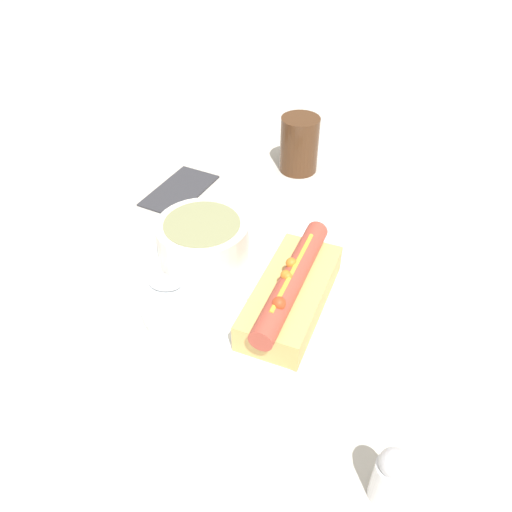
# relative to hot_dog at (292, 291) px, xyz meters

# --- Properties ---
(ground_plane) EXTENTS (4.00, 4.00, 0.00)m
(ground_plane) POSITION_rel_hot_dog_xyz_m (-0.00, 0.07, -0.04)
(ground_plane) COLOR #BCB7AD
(dinner_plate) EXTENTS (0.29, 0.29, 0.01)m
(dinner_plate) POSITION_rel_hot_dog_xyz_m (-0.00, 0.07, -0.03)
(dinner_plate) COLOR white
(dinner_plate) RESTS_ON ground_plane
(hot_dog) EXTENTS (0.18, 0.15, 0.06)m
(hot_dog) POSITION_rel_hot_dog_xyz_m (0.00, 0.00, 0.00)
(hot_dog) COLOR #DBAD60
(hot_dog) RESTS_ON dinner_plate
(soup_bowl) EXTENTS (0.11, 0.11, 0.06)m
(soup_bowl) POSITION_rel_hot_dog_xyz_m (-0.04, 0.13, 0.01)
(soup_bowl) COLOR silver
(soup_bowl) RESTS_ON dinner_plate
(spoon) EXTENTS (0.10, 0.12, 0.01)m
(spoon) POSITION_rel_hot_dog_xyz_m (-0.09, 0.11, -0.02)
(spoon) COLOR #B7B7BC
(spoon) RESTS_ON dinner_plate
(drinking_glass) EXTENTS (0.06, 0.06, 0.09)m
(drinking_glass) POSITION_rel_hot_dog_xyz_m (0.22, 0.25, 0.01)
(drinking_glass) COLOR #4C2D19
(drinking_glass) RESTS_ON ground_plane
(napkin) EXTENTS (0.15, 0.12, 0.01)m
(napkin) POSITION_rel_hot_dog_xyz_m (0.03, 0.31, -0.04)
(napkin) COLOR #333338
(napkin) RESTS_ON ground_plane
(salt_shaker) EXTENTS (0.03, 0.03, 0.07)m
(salt_shaker) POSITION_rel_hot_dog_xyz_m (-0.07, -0.21, -0.01)
(salt_shaker) COLOR silver
(salt_shaker) RESTS_ON ground_plane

